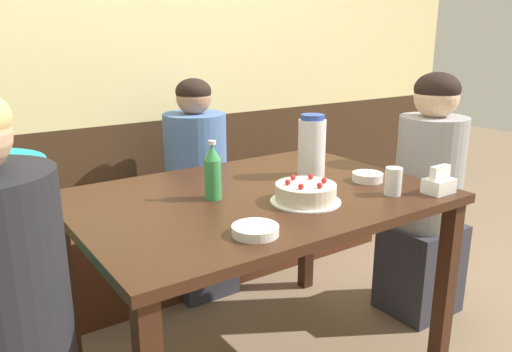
{
  "coord_description": "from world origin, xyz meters",
  "views": [
    {
      "loc": [
        -1.02,
        -1.47,
        1.33
      ],
      "look_at": [
        0.03,
        0.05,
        0.81
      ],
      "focal_mm": 35.0,
      "sensor_mm": 36.0,
      "label": 1
    }
  ],
  "objects_px": {
    "bowl_soup_white": "(255,230)",
    "bench_seat": "(168,249)",
    "glass_water_tall": "(393,181)",
    "person_teal_shirt": "(426,204)",
    "bowl_rice_small": "(367,177)",
    "napkin_holder": "(439,183)",
    "water_pitcher": "(312,146)",
    "birthday_cake": "(306,193)",
    "soju_bottle": "(213,172)",
    "person_dark_striped": "(197,196)"
  },
  "relations": [
    {
      "from": "soju_bottle",
      "to": "glass_water_tall",
      "type": "xyz_separation_m",
      "value": [
        0.57,
        -0.34,
        -0.05
      ]
    },
    {
      "from": "bench_seat",
      "to": "soju_bottle",
      "type": "bearing_deg",
      "value": -101.76
    },
    {
      "from": "bowl_rice_small",
      "to": "person_dark_striped",
      "type": "xyz_separation_m",
      "value": [
        -0.33,
        0.86,
        -0.25
      ]
    },
    {
      "from": "water_pitcher",
      "to": "bowl_soup_white",
      "type": "distance_m",
      "value": 0.7
    },
    {
      "from": "water_pitcher",
      "to": "person_teal_shirt",
      "type": "xyz_separation_m",
      "value": [
        0.61,
        -0.14,
        -0.33
      ]
    },
    {
      "from": "bowl_rice_small",
      "to": "person_dark_striped",
      "type": "distance_m",
      "value": 0.95
    },
    {
      "from": "birthday_cake",
      "to": "glass_water_tall",
      "type": "height_order",
      "value": "glass_water_tall"
    },
    {
      "from": "soju_bottle",
      "to": "person_dark_striped",
      "type": "xyz_separation_m",
      "value": [
        0.3,
        0.7,
        -0.34
      ]
    },
    {
      "from": "water_pitcher",
      "to": "napkin_holder",
      "type": "bearing_deg",
      "value": -62.06
    },
    {
      "from": "napkin_holder",
      "to": "person_teal_shirt",
      "type": "distance_m",
      "value": 0.53
    },
    {
      "from": "birthday_cake",
      "to": "bowl_rice_small",
      "type": "distance_m",
      "value": 0.39
    },
    {
      "from": "birthday_cake",
      "to": "napkin_holder",
      "type": "xyz_separation_m",
      "value": [
        0.48,
        -0.2,
        0.0
      ]
    },
    {
      "from": "napkin_holder",
      "to": "person_teal_shirt",
      "type": "height_order",
      "value": "person_teal_shirt"
    },
    {
      "from": "water_pitcher",
      "to": "napkin_holder",
      "type": "height_order",
      "value": "water_pitcher"
    },
    {
      "from": "birthday_cake",
      "to": "person_teal_shirt",
      "type": "height_order",
      "value": "person_teal_shirt"
    },
    {
      "from": "bowl_rice_small",
      "to": "birthday_cake",
      "type": "bearing_deg",
      "value": -170.8
    },
    {
      "from": "glass_water_tall",
      "to": "person_dark_striped",
      "type": "bearing_deg",
      "value": 104.79
    },
    {
      "from": "water_pitcher",
      "to": "glass_water_tall",
      "type": "bearing_deg",
      "value": -77.79
    },
    {
      "from": "bowl_soup_white",
      "to": "soju_bottle",
      "type": "bearing_deg",
      "value": 79.54
    },
    {
      "from": "glass_water_tall",
      "to": "person_teal_shirt",
      "type": "height_order",
      "value": "person_teal_shirt"
    },
    {
      "from": "bench_seat",
      "to": "napkin_holder",
      "type": "distance_m",
      "value": 1.46
    },
    {
      "from": "glass_water_tall",
      "to": "person_dark_striped",
      "type": "relative_size",
      "value": 0.09
    },
    {
      "from": "bench_seat",
      "to": "bowl_soup_white",
      "type": "relative_size",
      "value": 19.56
    },
    {
      "from": "water_pitcher",
      "to": "person_dark_striped",
      "type": "distance_m",
      "value": 0.78
    },
    {
      "from": "water_pitcher",
      "to": "person_teal_shirt",
      "type": "relative_size",
      "value": 0.22
    },
    {
      "from": "napkin_holder",
      "to": "person_teal_shirt",
      "type": "relative_size",
      "value": 0.09
    },
    {
      "from": "bowl_rice_small",
      "to": "glass_water_tall",
      "type": "distance_m",
      "value": 0.19
    },
    {
      "from": "napkin_holder",
      "to": "bowl_rice_small",
      "type": "height_order",
      "value": "napkin_holder"
    },
    {
      "from": "person_dark_striped",
      "to": "water_pitcher",
      "type": "bearing_deg",
      "value": 16.19
    },
    {
      "from": "glass_water_tall",
      "to": "napkin_holder",
      "type": "bearing_deg",
      "value": -27.24
    },
    {
      "from": "birthday_cake",
      "to": "person_dark_striped",
      "type": "xyz_separation_m",
      "value": [
        0.05,
        0.92,
        -0.27
      ]
    },
    {
      "from": "water_pitcher",
      "to": "glass_water_tall",
      "type": "relative_size",
      "value": 2.52
    },
    {
      "from": "water_pitcher",
      "to": "person_teal_shirt",
      "type": "height_order",
      "value": "person_teal_shirt"
    },
    {
      "from": "bench_seat",
      "to": "soju_bottle",
      "type": "relative_size",
      "value": 12.9
    },
    {
      "from": "bench_seat",
      "to": "person_dark_striped",
      "type": "relative_size",
      "value": 2.46
    },
    {
      "from": "glass_water_tall",
      "to": "water_pitcher",
      "type": "bearing_deg",
      "value": 102.21
    },
    {
      "from": "soju_bottle",
      "to": "person_teal_shirt",
      "type": "xyz_separation_m",
      "value": [
        1.1,
        -0.11,
        -0.3
      ]
    },
    {
      "from": "water_pitcher",
      "to": "glass_water_tall",
      "type": "height_order",
      "value": "water_pitcher"
    },
    {
      "from": "bench_seat",
      "to": "bowl_rice_small",
      "type": "relative_size",
      "value": 22.41
    },
    {
      "from": "napkin_holder",
      "to": "bowl_rice_small",
      "type": "relative_size",
      "value": 0.89
    },
    {
      "from": "napkin_holder",
      "to": "bowl_rice_small",
      "type": "bearing_deg",
      "value": 111.3
    },
    {
      "from": "napkin_holder",
      "to": "person_teal_shirt",
      "type": "xyz_separation_m",
      "value": [
        0.37,
        0.31,
        -0.24
      ]
    },
    {
      "from": "person_teal_shirt",
      "to": "water_pitcher",
      "type": "bearing_deg",
      "value": -13.44
    },
    {
      "from": "birthday_cake",
      "to": "bowl_soup_white",
      "type": "relative_size",
      "value": 1.77
    },
    {
      "from": "bowl_soup_white",
      "to": "bench_seat",
      "type": "bearing_deg",
      "value": 78.65
    },
    {
      "from": "birthday_cake",
      "to": "bowl_soup_white",
      "type": "bearing_deg",
      "value": -155.06
    },
    {
      "from": "birthday_cake",
      "to": "water_pitcher",
      "type": "xyz_separation_m",
      "value": [
        0.24,
        0.25,
        0.09
      ]
    },
    {
      "from": "bench_seat",
      "to": "person_teal_shirt",
      "type": "height_order",
      "value": "person_teal_shirt"
    },
    {
      "from": "birthday_cake",
      "to": "water_pitcher",
      "type": "distance_m",
      "value": 0.36
    },
    {
      "from": "water_pitcher",
      "to": "person_dark_striped",
      "type": "relative_size",
      "value": 0.23
    }
  ]
}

